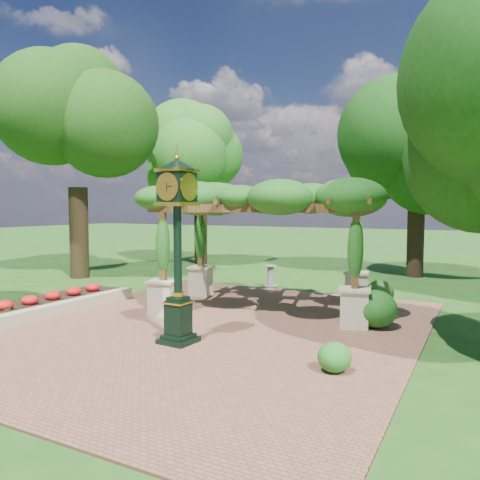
% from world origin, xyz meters
% --- Properties ---
extents(ground, '(120.00, 120.00, 0.00)m').
position_xyz_m(ground, '(0.00, 0.00, 0.00)').
color(ground, '#1E4714').
rests_on(ground, ground).
extents(brick_plaza, '(10.00, 12.00, 0.04)m').
position_xyz_m(brick_plaza, '(0.00, 1.00, 0.02)').
color(brick_plaza, brown).
rests_on(brick_plaza, ground).
extents(border_wall, '(0.35, 5.00, 0.40)m').
position_xyz_m(border_wall, '(-4.60, 0.50, 0.20)').
color(border_wall, '#C6B793').
rests_on(border_wall, ground).
extents(flower_bed, '(1.50, 5.00, 0.36)m').
position_xyz_m(flower_bed, '(-5.50, 0.50, 0.18)').
color(flower_bed, red).
rests_on(flower_bed, ground).
extents(pedestal_clock, '(0.89, 0.89, 4.24)m').
position_xyz_m(pedestal_clock, '(0.00, -0.53, 2.54)').
color(pedestal_clock, black).
rests_on(pedestal_clock, brick_plaza).
extents(pergola, '(6.87, 5.13, 3.88)m').
position_xyz_m(pergola, '(0.26, 3.68, 3.18)').
color(pergola, beige).
rests_on(pergola, brick_plaza).
extents(sundial, '(0.53, 0.53, 0.89)m').
position_xyz_m(sundial, '(-1.19, 7.30, 0.39)').
color(sundial, gray).
rests_on(sundial, ground).
extents(shrub_front, '(0.76, 0.76, 0.57)m').
position_xyz_m(shrub_front, '(3.71, -0.75, 0.32)').
color(shrub_front, '#21631C').
rests_on(shrub_front, brick_plaza).
extents(shrub_mid, '(1.36, 1.36, 0.97)m').
position_xyz_m(shrub_mid, '(3.71, 2.93, 0.52)').
color(shrub_mid, '#1A5116').
rests_on(shrub_mid, brick_plaza).
extents(shrub_back, '(1.14, 1.14, 0.78)m').
position_xyz_m(shrub_back, '(3.23, 5.86, 0.43)').
color(shrub_back, '#295919').
rests_on(shrub_back, brick_plaza).
extents(tree_west_near, '(4.82, 4.82, 10.32)m').
position_xyz_m(tree_west_near, '(-9.81, 5.81, 7.07)').
color(tree_west_near, '#2F2213').
rests_on(tree_west_near, ground).
extents(tree_west_far, '(4.05, 4.05, 8.32)m').
position_xyz_m(tree_west_far, '(-7.88, 12.78, 5.70)').
color(tree_west_far, black).
rests_on(tree_west_far, ground).
extents(tree_north, '(4.66, 4.66, 8.41)m').
position_xyz_m(tree_north, '(3.36, 13.01, 5.77)').
color(tree_north, black).
rests_on(tree_north, ground).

